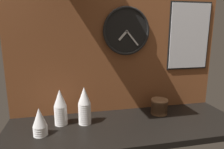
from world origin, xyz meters
TOP-DOWN VIEW (x-y plane):
  - ground_plane at (0.00, 0.00)m, footprint 1.60×0.56m
  - wall_tiled_back at (0.00, 0.27)m, footprint 1.60×0.03m
  - cup_stack_center_left at (-0.28, 0.07)m, footprint 0.09×0.09m
  - cup_stack_far_left at (-0.55, -0.03)m, footprint 0.09×0.09m
  - cup_stack_left at (-0.43, 0.09)m, footprint 0.09×0.09m
  - bowl_stack_right at (0.29, 0.11)m, footprint 0.13×0.13m
  - wall_clock at (0.06, 0.23)m, footprint 0.35×0.03m
  - menu_board at (0.58, 0.24)m, footprint 0.36×0.01m

SIDE VIEW (x-z plane):
  - ground_plane at x=0.00m, z-range -0.04..0.00m
  - bowl_stack_right at x=0.29m, z-range 0.00..0.12m
  - cup_stack_far_left at x=-0.55m, z-range 0.00..0.17m
  - cup_stack_left at x=-0.43m, z-range 0.00..0.24m
  - cup_stack_center_left at x=-0.28m, z-range 0.00..0.26m
  - wall_tiled_back at x=0.00m, z-range 0.00..1.05m
  - menu_board at x=0.58m, z-range 0.31..0.84m
  - wall_clock at x=0.06m, z-range 0.44..0.79m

